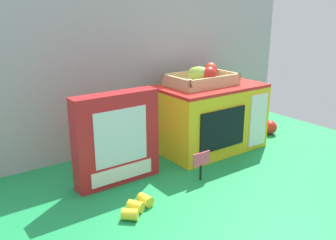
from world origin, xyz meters
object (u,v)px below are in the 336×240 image
Objects in this scene: food_groups_crate at (203,78)px; loose_toy_apple at (270,127)px; loose_toy_banana at (137,207)px; cookie_set_box at (117,139)px; price_sign at (201,162)px; toy_microwave at (209,117)px.

food_groups_crate reaches higher than loose_toy_apple.
food_groups_crate is 2.12× the size of loose_toy_banana.
loose_toy_banana is at bearing -103.53° from cookie_set_box.
price_sign is 0.29m from loose_toy_banana.
loose_toy_banana is (-0.47, -0.27, -0.28)m from food_groups_crate.
toy_microwave is 0.16m from food_groups_crate.
loose_toy_apple is (0.79, 0.02, -0.12)m from cookie_set_box.
loose_toy_banana is 1.90× the size of loose_toy_apple.
price_sign is 1.55× the size of loose_toy_apple.
price_sign reaches higher than loose_toy_apple.
toy_microwave is 0.57m from loose_toy_banana.
loose_toy_apple is (0.56, 0.17, -0.03)m from price_sign.
toy_microwave is 0.46m from cookie_set_box.
cookie_set_box is at bearing -170.20° from food_groups_crate.
food_groups_crate is at bearing 49.32° from price_sign.
food_groups_crate is 0.86× the size of cookie_set_box.
toy_microwave reaches higher than loose_toy_banana.
loose_toy_apple is at bearing -6.64° from toy_microwave.
loose_toy_banana is (-0.28, -0.05, -0.05)m from price_sign.
loose_toy_apple reaches higher than loose_toy_banana.
price_sign is at bearing -130.68° from food_groups_crate.
toy_microwave reaches higher than loose_toy_apple.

